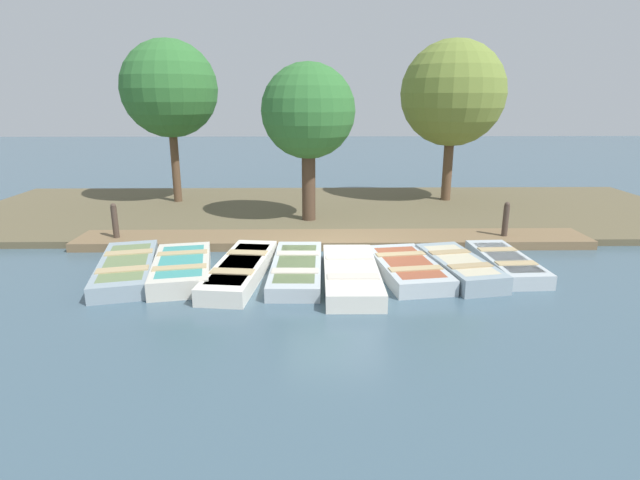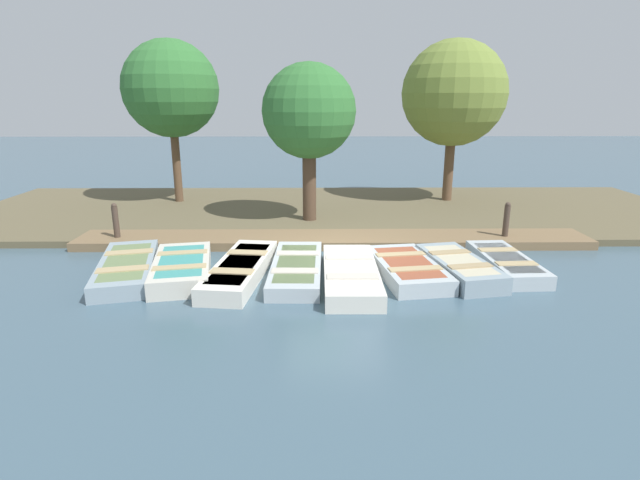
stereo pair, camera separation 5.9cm
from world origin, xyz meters
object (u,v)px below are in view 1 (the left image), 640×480
at_px(rowboat_6, 459,267).
at_px(mooring_post_near, 115,224).
at_px(rowboat_2, 241,269).
at_px(rowboat_4, 351,274).
at_px(rowboat_1, 182,268).
at_px(rowboat_3, 297,268).
at_px(rowboat_5, 407,268).
at_px(mooring_post_far, 505,223).
at_px(park_tree_far_left, 169,89).
at_px(park_tree_left, 308,113).
at_px(rowboat_7, 506,262).
at_px(rowboat_0, 127,268).
at_px(park_tree_center, 453,94).

relative_size(rowboat_6, mooring_post_near, 2.39).
xyz_separation_m(rowboat_2, rowboat_4, (0.35, 2.40, -0.00)).
distance_m(rowboat_1, rowboat_4, 3.72).
bearing_deg(rowboat_3, rowboat_5, 89.50).
bearing_deg(mooring_post_far, rowboat_2, -69.65).
bearing_deg(park_tree_far_left, park_tree_left, 58.67).
bearing_deg(rowboat_1, rowboat_7, 82.35).
bearing_deg(park_tree_far_left, rowboat_7, 52.67).
relative_size(rowboat_0, rowboat_6, 1.24).
distance_m(rowboat_2, park_tree_far_left, 9.09).
distance_m(rowboat_2, rowboat_7, 6.04).
relative_size(rowboat_6, park_tree_left, 0.57).
bearing_deg(mooring_post_far, rowboat_5, -51.36).
xyz_separation_m(rowboat_1, rowboat_3, (-0.09, 2.53, -0.04)).
bearing_deg(park_tree_center, rowboat_1, -45.74).
relative_size(rowboat_4, rowboat_6, 1.20).
bearing_deg(park_tree_center, rowboat_5, -20.33).
bearing_deg(rowboat_5, rowboat_0, -99.03).
distance_m(rowboat_0, rowboat_4, 4.98).
distance_m(rowboat_0, mooring_post_near, 2.62).
bearing_deg(mooring_post_far, park_tree_center, -177.12).
xyz_separation_m(rowboat_3, park_tree_left, (-4.49, 0.25, 3.23)).
bearing_deg(mooring_post_near, rowboat_4, 64.70).
distance_m(rowboat_0, park_tree_center, 12.33).
bearing_deg(rowboat_7, rowboat_5, -83.68).
height_order(rowboat_1, rowboat_6, rowboat_1).
height_order(rowboat_6, rowboat_7, rowboat_6).
height_order(rowboat_6, park_tree_far_left, park_tree_far_left).
bearing_deg(rowboat_2, mooring_post_far, 117.23).
bearing_deg(mooring_post_far, park_tree_far_left, -116.54).
height_order(park_tree_far_left, park_tree_center, park_tree_center).
relative_size(rowboat_1, park_tree_center, 0.51).
bearing_deg(rowboat_2, mooring_post_near, -117.70).
bearing_deg(rowboat_3, rowboat_4, 69.12).
distance_m(rowboat_3, mooring_post_near, 5.43).
relative_size(rowboat_4, park_tree_left, 0.69).
height_order(rowboat_0, rowboat_6, rowboat_6).
height_order(rowboat_0, mooring_post_far, mooring_post_far).
bearing_deg(mooring_post_near, rowboat_6, 73.83).
height_order(rowboat_5, park_tree_center, park_tree_center).
relative_size(rowboat_1, rowboat_2, 0.83).
distance_m(rowboat_1, park_tree_far_left, 8.66).
distance_m(rowboat_1, rowboat_7, 7.33).
relative_size(rowboat_6, park_tree_center, 0.48).
bearing_deg(rowboat_1, rowboat_6, 79.45).
distance_m(rowboat_4, park_tree_left, 5.99).
bearing_deg(rowboat_7, mooring_post_near, -104.88).
bearing_deg(mooring_post_near, mooring_post_far, 90.00).
xyz_separation_m(rowboat_6, park_tree_left, (-4.57, -3.36, 3.19)).
bearing_deg(mooring_post_near, park_tree_center, 116.86).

